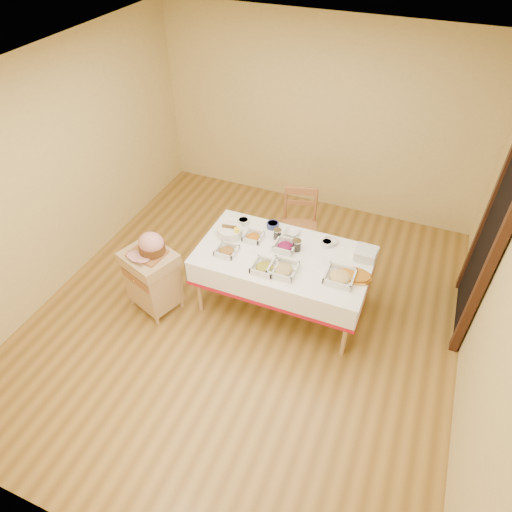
{
  "coord_description": "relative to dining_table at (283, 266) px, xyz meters",
  "views": [
    {
      "loc": [
        1.41,
        -3.17,
        3.88
      ],
      "look_at": [
        0.02,
        0.2,
        0.73
      ],
      "focal_mm": 32.0,
      "sensor_mm": 36.0,
      "label": 1
    }
  ],
  "objects": [
    {
      "name": "bowl_small_imported",
      "position": [
        0.4,
        0.36,
        0.18
      ],
      "size": [
        0.18,
        0.18,
        0.05
      ],
      "primitive_type": "imported",
      "rotation": [
        0.0,
        0.0,
        -0.24
      ],
      "color": "silver",
      "rests_on": "dining_table"
    },
    {
      "name": "preserve_jar_left",
      "position": [
        -0.16,
        0.23,
        0.21
      ],
      "size": [
        0.09,
        0.09,
        0.11
      ],
      "color": "silver",
      "rests_on": "dining_table"
    },
    {
      "name": "serving_dish_c",
      "position": [
        0.08,
        -0.26,
        0.2
      ],
      "size": [
        0.27,
        0.27,
        0.11
      ],
      "color": "silver",
      "rests_on": "dining_table"
    },
    {
      "name": "bread_basket",
      "position": [
        -0.66,
        0.08,
        0.21
      ],
      "size": [
        0.28,
        0.28,
        0.12
      ],
      "color": "silver",
      "rests_on": "dining_table"
    },
    {
      "name": "serving_dish_b",
      "position": [
        -0.1,
        -0.3,
        0.19
      ],
      "size": [
        0.24,
        0.24,
        0.1
      ],
      "color": "silver",
      "rests_on": "dining_table"
    },
    {
      "name": "mustard_bottle",
      "position": [
        -0.56,
        0.05,
        0.24
      ],
      "size": [
        0.06,
        0.06,
        0.18
      ],
      "color": "yellow",
      "rests_on": "dining_table"
    },
    {
      "name": "plate_stack",
      "position": [
        0.8,
        0.28,
        0.21
      ],
      "size": [
        0.21,
        0.21,
        0.1
      ],
      "color": "silver",
      "rests_on": "dining_table"
    },
    {
      "name": "room_shell",
      "position": [
        -0.3,
        -0.3,
        0.7
      ],
      "size": [
        5.0,
        5.0,
        5.0
      ],
      "color": "olive",
      "rests_on": "ground"
    },
    {
      "name": "small_bowl_left",
      "position": [
        -0.61,
        0.33,
        0.19
      ],
      "size": [
        0.13,
        0.13,
        0.06
      ],
      "color": "silver",
      "rests_on": "dining_table"
    },
    {
      "name": "dining_chair",
      "position": [
        -0.1,
        0.87,
        -0.11
      ],
      "size": [
        0.52,
        0.51,
        0.95
      ],
      "color": "#995E32",
      "rests_on": "ground"
    },
    {
      "name": "preserve_jar_right",
      "position": [
        0.1,
        0.12,
        0.22
      ],
      "size": [
        0.1,
        0.1,
        0.13
      ],
      "color": "silver",
      "rests_on": "dining_table"
    },
    {
      "name": "doorway",
      "position": [
        1.9,
        0.6,
        0.51
      ],
      "size": [
        0.09,
        1.1,
        2.2
      ],
      "color": "black",
      "rests_on": "ground"
    },
    {
      "name": "serving_dish_d",
      "position": [
        0.63,
        -0.14,
        0.2
      ],
      "size": [
        0.28,
        0.28,
        0.11
      ],
      "color": "silver",
      "rests_on": "dining_table"
    },
    {
      "name": "serving_dish_f",
      "position": [
        -0.02,
        0.09,
        0.2
      ],
      "size": [
        0.23,
        0.22,
        0.11
      ],
      "color": "silver",
      "rests_on": "dining_table"
    },
    {
      "name": "ham_on_board",
      "position": [
        -1.28,
        -0.52,
        0.27
      ],
      "size": [
        0.39,
        0.37,
        0.26
      ],
      "color": "#995E32",
      "rests_on": "butcher_cart"
    },
    {
      "name": "small_bowl_mid",
      "position": [
        -0.28,
        0.4,
        0.19
      ],
      "size": [
        0.14,
        0.14,
        0.06
      ],
      "color": "navy",
      "rests_on": "dining_table"
    },
    {
      "name": "bowl_white_imported",
      "position": [
        -0.04,
        0.36,
        0.18
      ],
      "size": [
        0.19,
        0.19,
        0.04
      ],
      "primitive_type": "imported",
      "rotation": [
        0.0,
        0.0,
        -0.17
      ],
      "color": "silver",
      "rests_on": "dining_table"
    },
    {
      "name": "serving_dish_e",
      "position": [
        -0.4,
        0.11,
        0.19
      ],
      "size": [
        0.21,
        0.2,
        0.09
      ],
      "color": "silver",
      "rests_on": "dining_table"
    },
    {
      "name": "brass_platter",
      "position": [
        0.77,
        -0.06,
        0.18
      ],
      "size": [
        0.33,
        0.24,
        0.04
      ],
      "color": "gold",
      "rests_on": "dining_table"
    },
    {
      "name": "serving_dish_a",
      "position": [
        -0.56,
        -0.21,
        0.19
      ],
      "size": [
        0.22,
        0.21,
        0.09
      ],
      "color": "silver",
      "rests_on": "dining_table"
    },
    {
      "name": "dining_table",
      "position": [
        0.0,
        0.0,
        0.0
      ],
      "size": [
        1.82,
        1.02,
        0.76
      ],
      "color": "tan",
      "rests_on": "ground"
    },
    {
      "name": "small_bowl_right",
      "position": [
        0.37,
        0.31,
        0.19
      ],
      "size": [
        0.12,
        0.12,
        0.06
      ],
      "color": "silver",
      "rests_on": "dining_table"
    },
    {
      "name": "butcher_cart",
      "position": [
        -1.32,
        -0.55,
        -0.16
      ],
      "size": [
        0.66,
        0.61,
        0.76
      ],
      "color": "tan",
      "rests_on": "ground"
    }
  ]
}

